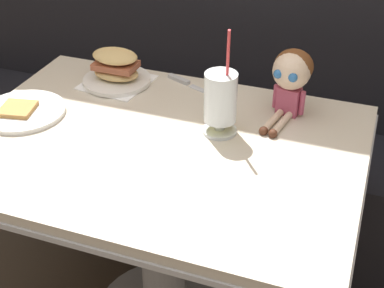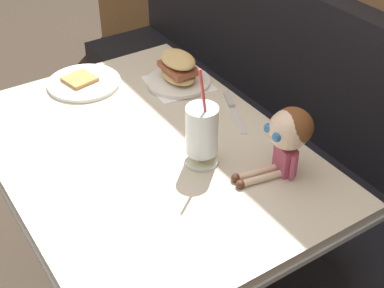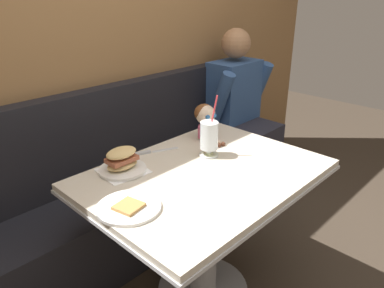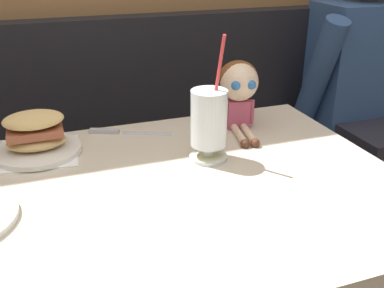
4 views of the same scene
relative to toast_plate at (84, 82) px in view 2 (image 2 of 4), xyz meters
The scene contains 7 objects.
booth_bench 0.87m from the toast_plate, 55.32° to the left, with size 2.60×0.48×1.00m.
diner_table 0.48m from the toast_plate, ahead, with size 1.11×0.81×0.74m.
toast_plate is the anchor object (origin of this frame).
milkshake_glass 0.59m from the toast_plate, ahead, with size 0.10×0.10×0.31m.
sandwich_plate 0.33m from the toast_plate, 57.93° to the left, with size 0.22×0.22×0.12m.
butter_knife 0.52m from the toast_plate, 41.48° to the left, with size 0.22×0.11×0.01m.
seated_doll 0.79m from the toast_plate, 20.01° to the left, with size 0.13×0.23×0.20m.
Camera 2 is at (1.15, -0.40, 1.70)m, focal length 51.63 mm.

